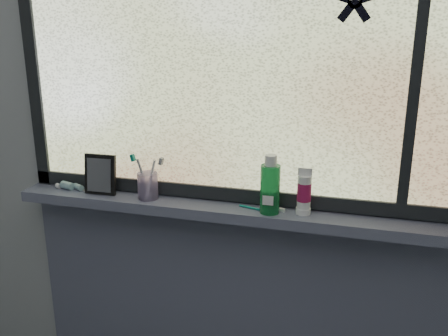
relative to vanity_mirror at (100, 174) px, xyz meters
name	(u,v)px	position (x,y,z in m)	size (l,w,h in m)	color
wall_back	(231,139)	(0.50, 0.08, 0.15)	(3.00, 0.01, 2.50)	#9EA3A8
windowsill	(226,211)	(0.50, 0.00, -0.10)	(1.62, 0.14, 0.04)	#52566E
sill_apron	(229,323)	(0.50, 0.06, -0.61)	(1.62, 0.02, 0.98)	#52566E
window_pane	(230,61)	(0.50, 0.06, 0.43)	(1.50, 0.01, 1.00)	silver
frame_bottom	(229,193)	(0.50, 0.05, -0.05)	(1.60, 0.03, 0.05)	black
frame_left	(32,56)	(-0.28, 0.05, 0.43)	(0.05, 0.03, 1.10)	black
frame_mullion	(417,66)	(1.10, 0.05, 0.43)	(0.04, 0.03, 1.00)	black
starfish_sticker	(355,1)	(0.90, 0.04, 0.62)	(0.15, 0.02, 0.15)	black
vanity_mirror	(100,174)	(0.00, 0.00, 0.00)	(0.12, 0.06, 0.15)	black
toothpaste_tube	(71,186)	(-0.14, 0.01, -0.06)	(0.17, 0.04, 0.03)	silver
toothbrush_cup	(148,186)	(0.20, 0.00, -0.03)	(0.08, 0.08, 0.10)	#C3ADE5
toothbrush_lying	(258,209)	(0.62, -0.01, -0.07)	(0.18, 0.02, 0.01)	#0E7E6C
mouthwash_bottle	(270,184)	(0.66, -0.02, 0.03)	(0.07, 0.07, 0.17)	#1B9043
cream_tube	(304,190)	(0.77, 0.00, 0.01)	(0.05, 0.05, 0.12)	silver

